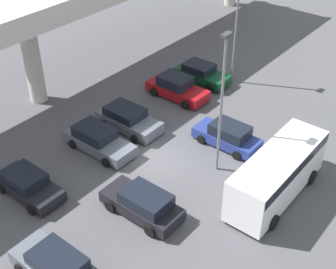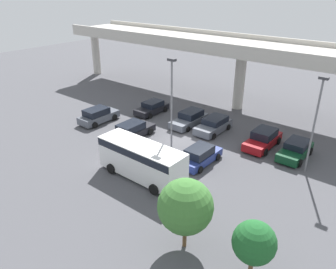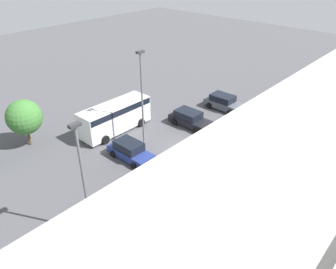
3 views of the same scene
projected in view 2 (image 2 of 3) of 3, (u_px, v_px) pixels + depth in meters
ground_plane at (181, 140)px, 32.47m from camera, size 113.71×113.71×0.00m
highway_overpass at (243, 50)px, 37.57m from camera, size 54.31×7.93×8.33m
parked_car_0 at (98, 115)px, 36.22m from camera, size 2.17×4.58×1.64m
parked_car_1 at (152, 108)px, 38.73m from camera, size 2.11×4.40×1.44m
parked_car_2 at (133, 130)px, 32.72m from camera, size 2.17×4.63×1.57m
parked_car_3 at (190, 119)px, 35.54m from camera, size 2.16×4.88×1.56m
parked_car_4 at (214, 125)px, 33.93m from camera, size 2.23×4.62×1.53m
parked_car_5 at (200, 156)px, 27.97m from camera, size 2.04×4.42×1.58m
parked_car_6 at (263, 139)px, 30.82m from camera, size 2.20×4.81×1.68m
parked_car_7 at (296, 150)px, 29.03m from camera, size 2.14×4.47×1.49m
shuttle_bus at (141, 158)px, 25.61m from camera, size 7.52×2.64×2.87m
lamp_post_near_aisle at (172, 104)px, 26.93m from camera, size 0.70×0.35×8.84m
lamp_post_mid_lot at (315, 119)px, 25.13m from camera, size 0.70×0.35×7.98m
tree_front_left at (185, 206)px, 18.26m from camera, size 3.20×3.20×4.48m
tree_front_centre at (254, 243)px, 16.44m from camera, size 2.27×2.27×3.50m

